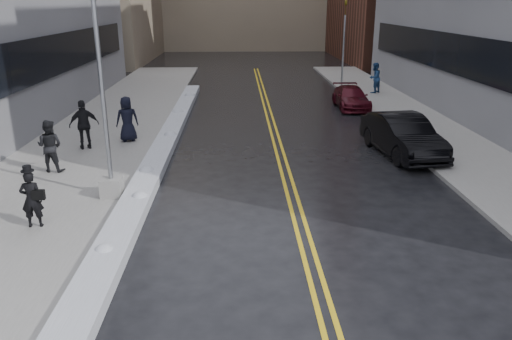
{
  "coord_description": "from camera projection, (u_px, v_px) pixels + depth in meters",
  "views": [
    {
      "loc": [
        0.75,
        -13.02,
        6.05
      ],
      "look_at": [
        1.27,
        1.02,
        1.3
      ],
      "focal_mm": 35.0,
      "sensor_mm": 36.0,
      "label": 1
    }
  ],
  "objects": [
    {
      "name": "lamppost",
      "position": [
        105.0,
        123.0,
        15.21
      ],
      "size": [
        0.65,
        0.65,
        7.62
      ],
      "color": "gray",
      "rests_on": "sidewalk_west"
    },
    {
      "name": "sidewalk_west",
      "position": [
        100.0,
        135.0,
        23.48
      ],
      "size": [
        5.5,
        50.0,
        0.15
      ],
      "primitive_type": "cube",
      "color": "gray",
      "rests_on": "ground"
    },
    {
      "name": "pedestrian_fedora",
      "position": [
        32.0,
        199.0,
        13.56
      ],
      "size": [
        0.63,
        0.46,
        1.61
      ],
      "primitive_type": "imported",
      "rotation": [
        0.0,
        0.0,
        3.27
      ],
      "color": "black",
      "rests_on": "sidewalk_west"
    },
    {
      "name": "snow_ridge",
      "position": [
        165.0,
        144.0,
        21.67
      ],
      "size": [
        0.9,
        30.0,
        0.34
      ],
      "primitive_type": "cube",
      "color": "silver",
      "rests_on": "ground"
    },
    {
      "name": "traffic_signal",
      "position": [
        344.0,
        40.0,
        36.16
      ],
      "size": [
        0.16,
        0.2,
        6.0
      ],
      "color": "gray",
      "rests_on": "sidewalk_east"
    },
    {
      "name": "pedestrian_d",
      "position": [
        84.0,
        125.0,
        20.8
      ],
      "size": [
        1.31,
        0.94,
        2.06
      ],
      "primitive_type": "imported",
      "rotation": [
        0.0,
        0.0,
        3.56
      ],
      "color": "black",
      "rests_on": "sidewalk_west"
    },
    {
      "name": "car_maroon",
      "position": [
        351.0,
        98.0,
        29.68
      ],
      "size": [
        1.82,
        4.37,
        1.26
      ],
      "primitive_type": "imported",
      "rotation": [
        0.0,
        0.0,
        -0.01
      ],
      "color": "#3E0A13",
      "rests_on": "ground"
    },
    {
      "name": "pedestrian_c",
      "position": [
        127.0,
        119.0,
        21.96
      ],
      "size": [
        1.13,
        0.92,
        1.99
      ],
      "primitive_type": "imported",
      "rotation": [
        0.0,
        0.0,
        3.48
      ],
      "color": "black",
      "rests_on": "sidewalk_west"
    },
    {
      "name": "ground",
      "position": [
        213.0,
        225.0,
        14.24
      ],
      "size": [
        160.0,
        160.0,
        0.0
      ],
      "primitive_type": "plane",
      "color": "black",
      "rests_on": "ground"
    },
    {
      "name": "lane_line_left",
      "position": [
        272.0,
        135.0,
        23.79
      ],
      "size": [
        0.12,
        50.0,
        0.01
      ],
      "primitive_type": "cube",
      "color": "gold",
      "rests_on": "ground"
    },
    {
      "name": "car_black",
      "position": [
        402.0,
        135.0,
        20.48
      ],
      "size": [
        2.44,
        5.28,
        1.68
      ],
      "primitive_type": "imported",
      "rotation": [
        0.0,
        0.0,
        0.13
      ],
      "color": "black",
      "rests_on": "ground"
    },
    {
      "name": "pedestrian_b",
      "position": [
        50.0,
        146.0,
        18.01
      ],
      "size": [
        1.02,
        0.85,
        1.91
      ],
      "primitive_type": "imported",
      "rotation": [
        0.0,
        0.0,
        2.99
      ],
      "color": "black",
      "rests_on": "sidewalk_west"
    },
    {
      "name": "fire_hydrant",
      "position": [
        410.0,
        123.0,
        23.84
      ],
      "size": [
        0.26,
        0.26,
        0.73
      ],
      "color": "maroon",
      "rests_on": "sidewalk_east"
    },
    {
      "name": "lane_line_right",
      "position": [
        278.0,
        135.0,
        23.8
      ],
      "size": [
        0.12,
        50.0,
        0.01
      ],
      "primitive_type": "cube",
      "color": "gold",
      "rests_on": "ground"
    },
    {
      "name": "sidewalk_east",
      "position": [
        430.0,
        132.0,
        24.03
      ],
      "size": [
        4.0,
        50.0,
        0.15
      ],
      "primitive_type": "cube",
      "color": "gray",
      "rests_on": "ground"
    },
    {
      "name": "pedestrian_east",
      "position": [
        375.0,
        78.0,
        33.72
      ],
      "size": [
        1.25,
        1.22,
        2.02
      ],
      "primitive_type": "imported",
      "rotation": [
        0.0,
        0.0,
        3.84
      ],
      "color": "navy",
      "rests_on": "sidewalk_east"
    }
  ]
}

